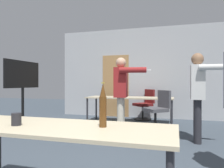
{
  "coord_description": "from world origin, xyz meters",
  "views": [
    {
      "loc": [
        0.87,
        -1.5,
        1.12
      ],
      "look_at": [
        -0.28,
        2.35,
        1.1
      ],
      "focal_mm": 35.0,
      "sensor_mm": 36.0,
      "label": 1
    }
  ],
  "objects_px": {
    "tv_screen": "(23,88)",
    "beer_bottle": "(103,106)",
    "drink_cup": "(16,119)",
    "office_chair_near_pushed": "(158,111)",
    "person_center_tall": "(198,89)",
    "office_chair_side_rolled": "(145,106)",
    "person_far_watching": "(122,88)"
  },
  "relations": [
    {
      "from": "tv_screen",
      "to": "person_center_tall",
      "type": "xyz_separation_m",
      "value": [
        3.71,
        0.26,
        0.0
      ]
    },
    {
      "from": "office_chair_side_rolled",
      "to": "office_chair_near_pushed",
      "type": "xyz_separation_m",
      "value": [
        0.51,
        -1.38,
        0.01
      ]
    },
    {
      "from": "drink_cup",
      "to": "office_chair_side_rolled",
      "type": "bearing_deg",
      "value": 84.59
    },
    {
      "from": "person_center_tall",
      "to": "drink_cup",
      "type": "distance_m",
      "value": 3.26
    },
    {
      "from": "person_center_tall",
      "to": "beer_bottle",
      "type": "bearing_deg",
      "value": -20.95
    },
    {
      "from": "person_far_watching",
      "to": "person_center_tall",
      "type": "distance_m",
      "value": 1.57
    },
    {
      "from": "person_far_watching",
      "to": "drink_cup",
      "type": "distance_m",
      "value": 2.98
    },
    {
      "from": "tv_screen",
      "to": "person_far_watching",
      "type": "xyz_separation_m",
      "value": [
        2.16,
        0.51,
        -0.01
      ]
    },
    {
      "from": "tv_screen",
      "to": "drink_cup",
      "type": "height_order",
      "value": "tv_screen"
    },
    {
      "from": "tv_screen",
      "to": "office_chair_near_pushed",
      "type": "height_order",
      "value": "tv_screen"
    },
    {
      "from": "person_far_watching",
      "to": "drink_cup",
      "type": "xyz_separation_m",
      "value": [
        -0.26,
        -2.96,
        -0.22
      ]
    },
    {
      "from": "tv_screen",
      "to": "person_center_tall",
      "type": "height_order",
      "value": "person_center_tall"
    },
    {
      "from": "beer_bottle",
      "to": "drink_cup",
      "type": "xyz_separation_m",
      "value": [
        -0.79,
        -0.15,
        -0.13
      ]
    },
    {
      "from": "drink_cup",
      "to": "office_chair_near_pushed",
      "type": "bearing_deg",
      "value": 74.83
    },
    {
      "from": "office_chair_side_rolled",
      "to": "drink_cup",
      "type": "height_order",
      "value": "office_chair_side_rolled"
    },
    {
      "from": "tv_screen",
      "to": "beer_bottle",
      "type": "relative_size",
      "value": 4.09
    },
    {
      "from": "tv_screen",
      "to": "drink_cup",
      "type": "distance_m",
      "value": 3.11
    },
    {
      "from": "office_chair_near_pushed",
      "to": "drink_cup",
      "type": "bearing_deg",
      "value": 122.95
    },
    {
      "from": "office_chair_side_rolled",
      "to": "beer_bottle",
      "type": "distance_m",
      "value": 4.9
    },
    {
      "from": "office_chair_near_pushed",
      "to": "beer_bottle",
      "type": "bearing_deg",
      "value": 134.9
    },
    {
      "from": "person_center_tall",
      "to": "beer_bottle",
      "type": "distance_m",
      "value": 2.75
    },
    {
      "from": "office_chair_near_pushed",
      "to": "drink_cup",
      "type": "distance_m",
      "value": 3.78
    },
    {
      "from": "office_chair_near_pushed",
      "to": "drink_cup",
      "type": "height_order",
      "value": "office_chair_near_pushed"
    },
    {
      "from": "person_center_tall",
      "to": "office_chair_side_rolled",
      "type": "distance_m",
      "value": 2.72
    },
    {
      "from": "office_chair_side_rolled",
      "to": "office_chair_near_pushed",
      "type": "distance_m",
      "value": 1.47
    },
    {
      "from": "office_chair_side_rolled",
      "to": "office_chair_near_pushed",
      "type": "relative_size",
      "value": 0.98
    },
    {
      "from": "tv_screen",
      "to": "beer_bottle",
      "type": "distance_m",
      "value": 3.54
    },
    {
      "from": "person_center_tall",
      "to": "drink_cup",
      "type": "height_order",
      "value": "person_center_tall"
    },
    {
      "from": "beer_bottle",
      "to": "office_chair_side_rolled",
      "type": "bearing_deg",
      "value": 93.7
    },
    {
      "from": "tv_screen",
      "to": "person_far_watching",
      "type": "distance_m",
      "value": 2.22
    },
    {
      "from": "tv_screen",
      "to": "person_far_watching",
      "type": "relative_size",
      "value": 0.96
    },
    {
      "from": "office_chair_near_pushed",
      "to": "drink_cup",
      "type": "xyz_separation_m",
      "value": [
        -0.99,
        -3.63,
        0.34
      ]
    }
  ]
}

